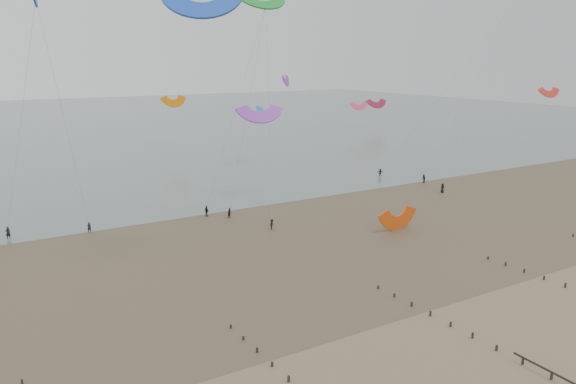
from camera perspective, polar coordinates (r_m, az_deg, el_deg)
name	(u,v)px	position (r m, az deg, el deg)	size (l,w,h in m)	color
ground	(431,344)	(53.36, 14.35, -14.74)	(500.00, 500.00, 0.00)	brown
sea_and_shore	(226,245)	(77.36, -6.36, -5.37)	(500.00, 665.00, 0.03)	#475654
kitesurfer_lead	(89,227)	(87.16, -19.55, -3.39)	(0.56, 0.37, 1.54)	black
kitesurfers	(321,196)	(100.19, 3.34, -0.44)	(77.32, 22.68, 1.85)	black
grounded_kite	(398,229)	(85.45, 11.07, -3.72)	(6.37, 3.34, 4.85)	#D84A0D
kites_airborne	(61,72)	(128.49, -22.03, 11.25)	(220.82, 123.34, 43.00)	purple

